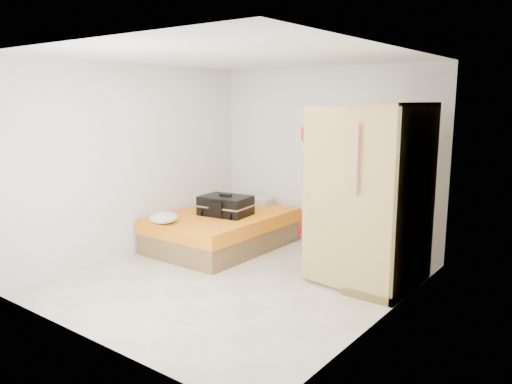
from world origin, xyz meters
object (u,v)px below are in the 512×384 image
Objects in this scene: bed at (222,230)px; wardrobe at (387,201)px; person at (317,200)px; round_cushion at (164,218)px; suitcase at (225,206)px.

wardrobe reaches higher than bed.
person is at bearing -4.37° from bed.
bed is 0.99m from round_cushion.
round_cushion is at bearing -105.74° from bed.
wardrobe is 5.37× the size of round_cushion.
person is at bearing -174.12° from wardrobe.
wardrobe reaches higher than round_cushion.
person is 2.43× the size of suitcase.
wardrobe is 1.13× the size of person.
round_cushion is (-1.91, -0.77, -0.35)m from person.
wardrobe reaches higher than person.
person is 2.09m from round_cushion.
bed is at bearing 179.11° from wardrobe.
suitcase is at bearing -18.03° from bed.
person is 1.60m from suitcase.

